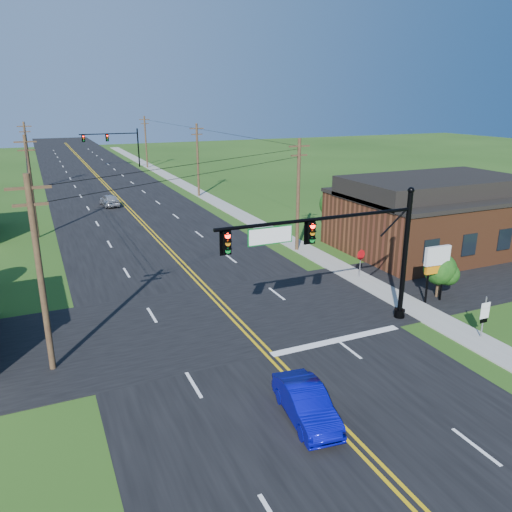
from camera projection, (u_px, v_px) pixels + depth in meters
name	position (u px, v px, depth m)	size (l,w,h in m)	color
ground	(350.00, 444.00, 18.00)	(260.00, 260.00, 0.00)	#204112
road_main	(118.00, 199.00, 61.50)	(16.00, 220.00, 0.04)	black
road_cross	(230.00, 317.00, 28.43)	(70.00, 10.00, 0.04)	black
sidewalk	(226.00, 207.00, 56.88)	(2.00, 160.00, 0.08)	gray
signal_mast_main	(337.00, 247.00, 25.22)	(11.30, 0.60, 7.48)	black
signal_mast_far	(113.00, 142.00, 87.97)	(10.98, 0.60, 7.48)	black
brick_building	(431.00, 221.00, 40.74)	(14.20, 11.20, 4.70)	#582E19
utility_pole_left_a	(40.00, 272.00, 21.57)	(1.80, 0.28, 9.00)	#372219
utility_pole_left_b	(31.00, 185.00, 43.33)	(1.80, 0.28, 9.00)	#372219
utility_pole_left_c	(28.00, 155.00, 66.82)	(1.80, 0.28, 9.00)	#372219
utility_pole_right_a	(298.00, 193.00, 39.53)	(1.80, 0.28, 9.00)	#372219
utility_pole_right_b	(198.00, 159.00, 62.16)	(1.80, 0.28, 9.00)	#372219
utility_pole_right_c	(146.00, 141.00, 88.26)	(1.80, 0.28, 9.00)	#372219
tree_right_back	(336.00, 204.00, 46.07)	(3.00, 3.00, 4.10)	#372219
shrub_corner	(440.00, 269.00, 30.77)	(2.00, 2.00, 2.86)	#372219
blue_car	(306.00, 404.00, 19.17)	(1.44, 4.12, 1.36)	#060894
distant_car	(110.00, 200.00, 57.50)	(1.64, 4.08, 1.39)	#A3A3A8
route_sign	(484.00, 314.00, 25.53)	(0.58, 0.09, 2.32)	slate
stop_sign	(361.00, 258.00, 34.18)	(0.73, 0.18, 2.07)	slate
pylon_sign	(437.00, 262.00, 29.79)	(1.74, 0.32, 3.55)	black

